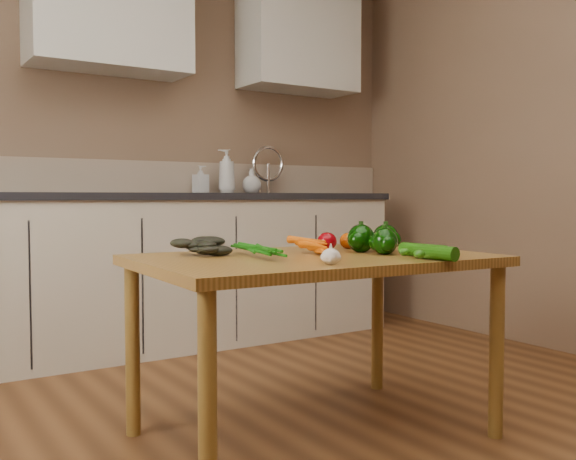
{
  "coord_description": "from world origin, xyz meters",
  "views": [
    {
      "loc": [
        -1.26,
        -1.34,
        0.88
      ],
      "look_at": [
        0.13,
        0.8,
        0.75
      ],
      "focal_mm": 40.0,
      "sensor_mm": 36.0,
      "label": 1
    }
  ],
  "objects_px": {
    "pepper_c": "(385,241)",
    "tomato_b": "(348,241)",
    "soap_bottle_c": "(252,181)",
    "zucchini_b": "(436,253)",
    "carrot_bunch": "(296,246)",
    "pepper_a": "(361,238)",
    "leafy_greens": "(201,244)",
    "tomato_a": "(327,241)",
    "table": "(314,276)",
    "zucchini_a": "(423,250)",
    "tomato_c": "(380,240)",
    "garlic_bulb": "(331,256)",
    "pepper_b": "(386,238)",
    "soap_bottle_a": "(227,171)",
    "soap_bottle_b": "(201,179)"
  },
  "relations": [
    {
      "from": "pepper_c",
      "to": "tomato_b",
      "type": "bearing_deg",
      "value": 81.16
    },
    {
      "from": "soap_bottle_c",
      "to": "zucchini_b",
      "type": "relative_size",
      "value": 0.99
    },
    {
      "from": "carrot_bunch",
      "to": "pepper_c",
      "type": "distance_m",
      "value": 0.33
    },
    {
      "from": "pepper_a",
      "to": "zucchini_b",
      "type": "xyz_separation_m",
      "value": [
        0.01,
        -0.38,
        -0.03
      ]
    },
    {
      "from": "leafy_greens",
      "to": "pepper_a",
      "type": "xyz_separation_m",
      "value": [
        0.58,
        -0.19,
        0.01
      ]
    },
    {
      "from": "soap_bottle_c",
      "to": "tomato_a",
      "type": "relative_size",
      "value": 2.06
    },
    {
      "from": "table",
      "to": "zucchini_b",
      "type": "distance_m",
      "value": 0.45
    },
    {
      "from": "carrot_bunch",
      "to": "zucchini_a",
      "type": "distance_m",
      "value": 0.46
    },
    {
      "from": "table",
      "to": "carrot_bunch",
      "type": "distance_m",
      "value": 0.13
    },
    {
      "from": "soap_bottle_c",
      "to": "tomato_c",
      "type": "distance_m",
      "value": 1.73
    },
    {
      "from": "garlic_bulb",
      "to": "pepper_b",
      "type": "relative_size",
      "value": 0.59
    },
    {
      "from": "pepper_b",
      "to": "zucchini_b",
      "type": "bearing_deg",
      "value": -105.02
    },
    {
      "from": "soap_bottle_a",
      "to": "tomato_a",
      "type": "xyz_separation_m",
      "value": [
        -0.38,
        -1.59,
        -0.34
      ]
    },
    {
      "from": "carrot_bunch",
      "to": "tomato_c",
      "type": "xyz_separation_m",
      "value": [
        0.45,
        0.05,
        0.0
      ]
    },
    {
      "from": "garlic_bulb",
      "to": "zucchini_b",
      "type": "height_order",
      "value": "garlic_bulb"
    },
    {
      "from": "garlic_bulb",
      "to": "pepper_c",
      "type": "distance_m",
      "value": 0.42
    },
    {
      "from": "carrot_bunch",
      "to": "garlic_bulb",
      "type": "xyz_separation_m",
      "value": [
        -0.09,
        -0.34,
        -0.01
      ]
    },
    {
      "from": "soap_bottle_c",
      "to": "carrot_bunch",
      "type": "bearing_deg",
      "value": -56.07
    },
    {
      "from": "zucchini_b",
      "to": "zucchini_a",
      "type": "bearing_deg",
      "value": 68.11
    },
    {
      "from": "leafy_greens",
      "to": "tomato_c",
      "type": "bearing_deg",
      "value": -7.95
    },
    {
      "from": "tomato_b",
      "to": "zucchini_a",
      "type": "relative_size",
      "value": 0.37
    },
    {
      "from": "leafy_greens",
      "to": "tomato_b",
      "type": "distance_m",
      "value": 0.64
    },
    {
      "from": "soap_bottle_c",
      "to": "pepper_a",
      "type": "height_order",
      "value": "soap_bottle_c"
    },
    {
      "from": "pepper_c",
      "to": "tomato_b",
      "type": "height_order",
      "value": "pepper_c"
    },
    {
      "from": "leafy_greens",
      "to": "tomato_a",
      "type": "xyz_separation_m",
      "value": [
        0.52,
        -0.06,
        -0.01
      ]
    },
    {
      "from": "tomato_b",
      "to": "carrot_bunch",
      "type": "bearing_deg",
      "value": -161.92
    },
    {
      "from": "soap_bottle_c",
      "to": "leafy_greens",
      "type": "distance_m",
      "value": 1.94
    },
    {
      "from": "table",
      "to": "tomato_a",
      "type": "xyz_separation_m",
      "value": [
        0.17,
        0.15,
        0.11
      ]
    },
    {
      "from": "garlic_bulb",
      "to": "zucchini_a",
      "type": "height_order",
      "value": "garlic_bulb"
    },
    {
      "from": "pepper_b",
      "to": "tomato_c",
      "type": "xyz_separation_m",
      "value": [
        0.06,
        0.11,
        -0.02
      ]
    },
    {
      "from": "soap_bottle_b",
      "to": "soap_bottle_a",
      "type": "bearing_deg",
      "value": -119.48
    },
    {
      "from": "leafy_greens",
      "to": "pepper_a",
      "type": "bearing_deg",
      "value": -18.52
    },
    {
      "from": "table",
      "to": "zucchini_b",
      "type": "relative_size",
      "value": 7.84
    },
    {
      "from": "soap_bottle_b",
      "to": "zucchini_b",
      "type": "distance_m",
      "value": 2.19
    },
    {
      "from": "carrot_bunch",
      "to": "tomato_b",
      "type": "distance_m",
      "value": 0.35
    },
    {
      "from": "table",
      "to": "soap_bottle_c",
      "type": "distance_m",
      "value": 1.97
    },
    {
      "from": "carrot_bunch",
      "to": "leafy_greens",
      "type": "bearing_deg",
      "value": 155.23
    },
    {
      "from": "pepper_a",
      "to": "tomato_a",
      "type": "xyz_separation_m",
      "value": [
        -0.06,
        0.13,
        -0.02
      ]
    },
    {
      "from": "leafy_greens",
      "to": "tomato_c",
      "type": "distance_m",
      "value": 0.76
    },
    {
      "from": "garlic_bulb",
      "to": "tomato_c",
      "type": "height_order",
      "value": "tomato_c"
    },
    {
      "from": "pepper_a",
      "to": "tomato_b",
      "type": "height_order",
      "value": "pepper_a"
    },
    {
      "from": "soap_bottle_b",
      "to": "pepper_c",
      "type": "height_order",
      "value": "soap_bottle_b"
    },
    {
      "from": "carrot_bunch",
      "to": "pepper_a",
      "type": "distance_m",
      "value": 0.28
    },
    {
      "from": "carrot_bunch",
      "to": "zucchini_b",
      "type": "distance_m",
      "value": 0.51
    },
    {
      "from": "zucchini_a",
      "to": "tomato_a",
      "type": "bearing_deg",
      "value": 105.51
    },
    {
      "from": "pepper_b",
      "to": "soap_bottle_c",
      "type": "bearing_deg",
      "value": 76.95
    },
    {
      "from": "leafy_greens",
      "to": "pepper_b",
      "type": "height_order",
      "value": "pepper_b"
    },
    {
      "from": "tomato_b",
      "to": "tomato_c",
      "type": "distance_m",
      "value": 0.13
    },
    {
      "from": "tomato_b",
      "to": "leafy_greens",
      "type": "bearing_deg",
      "value": 175.58
    },
    {
      "from": "table",
      "to": "soap_bottle_b",
      "type": "bearing_deg",
      "value": 80.06
    }
  ]
}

